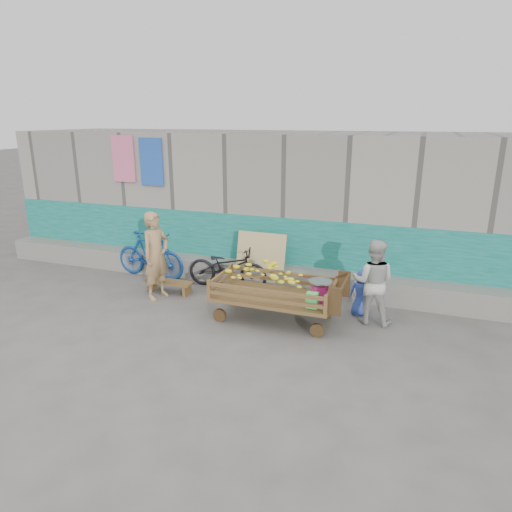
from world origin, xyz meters
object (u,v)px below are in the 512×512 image
(bicycle_dark, at_px, (227,267))
(bicycle_blue, at_px, (150,255))
(banana_cart, at_px, (272,285))
(woman, at_px, (373,282))
(vendor_man, at_px, (156,256))
(child, at_px, (361,293))
(bench, at_px, (169,284))

(bicycle_dark, distance_m, bicycle_blue, 1.80)
(banana_cart, bearing_deg, woman, 16.73)
(banana_cart, height_order, bicycle_blue, bicycle_blue)
(banana_cart, distance_m, vendor_man, 2.37)
(bicycle_dark, bearing_deg, vendor_man, 127.67)
(bicycle_blue, bearing_deg, child, -91.68)
(bench, distance_m, bicycle_blue, 1.11)
(banana_cart, distance_m, bench, 2.38)
(banana_cart, bearing_deg, child, 27.23)
(bench, relative_size, bicycle_dark, 0.58)
(vendor_man, distance_m, bicycle_dark, 1.46)
(child, bearing_deg, bicycle_dark, -18.50)
(woman, relative_size, child, 1.75)
(bench, distance_m, vendor_man, 0.72)
(child, bearing_deg, banana_cart, 18.31)
(child, relative_size, bicycle_dark, 0.50)
(bicycle_dark, bearing_deg, woman, -108.51)
(bench, relative_size, vendor_man, 0.58)
(bench, bearing_deg, vendor_man, -103.13)
(banana_cart, relative_size, bicycle_dark, 1.34)
(child, bearing_deg, vendor_man, -1.36)
(woman, xyz_separation_m, bicycle_dark, (-2.91, 0.70, -0.29))
(vendor_man, height_order, woman, vendor_man)
(woman, bearing_deg, bicycle_blue, -8.62)
(woman, height_order, child, woman)
(woman, height_order, bicycle_dark, woman)
(vendor_man, relative_size, child, 2.03)
(bench, height_order, vendor_man, vendor_man)
(vendor_man, distance_m, child, 3.80)
(bicycle_dark, bearing_deg, child, -104.67)
(bicycle_dark, bearing_deg, bicycle_blue, 84.91)
(vendor_man, height_order, bicycle_dark, vendor_man)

